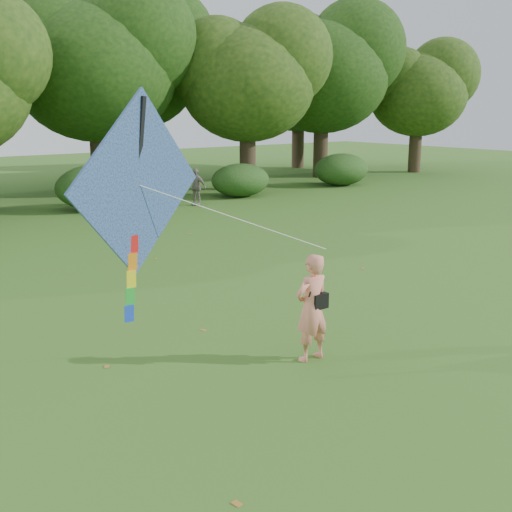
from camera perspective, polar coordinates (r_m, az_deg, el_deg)
ground at (r=11.48m, az=9.83°, el=-8.49°), size 100.00×100.00×0.00m
man_kite_flyer at (r=10.78m, az=4.97°, el=-4.61°), size 0.68×0.45×1.84m
bystander_right at (r=28.00m, az=-5.37°, el=6.13°), size 0.79×1.01×1.60m
crossbody_bag at (r=10.79m, az=5.54°, el=-3.92°), size 0.43×0.20×0.72m
flying_kite at (r=9.40m, az=-10.45°, el=6.03°), size 4.25×1.33×3.39m
tree_line at (r=31.56m, az=-20.50°, el=14.91°), size 54.70×15.30×9.48m
shrub_band at (r=26.00m, az=-21.18°, el=4.89°), size 39.15×3.22×1.88m
fallen_leaves at (r=13.90m, az=-5.26°, el=-4.46°), size 9.93×14.14×0.01m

